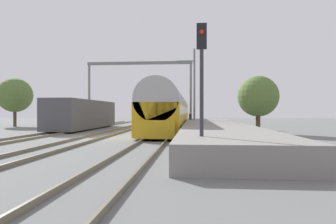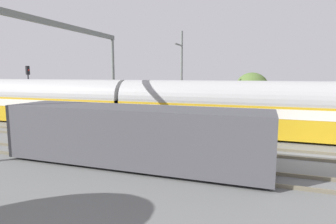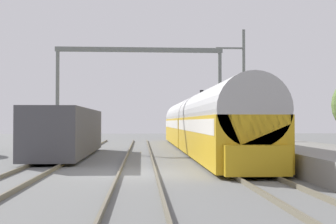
% 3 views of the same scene
% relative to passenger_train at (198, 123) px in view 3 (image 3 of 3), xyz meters
% --- Properties ---
extents(ground, '(120.00, 120.00, 0.00)m').
position_rel_passenger_train_xyz_m(ground, '(-4.28, -14.06, -1.97)').
color(ground, slate).
extents(track_far_west, '(1.52, 60.00, 0.16)m').
position_rel_passenger_train_xyz_m(track_far_west, '(-8.56, -14.06, -1.89)').
color(track_far_west, '#69624E').
rests_on(track_far_west, ground).
extents(track_west, '(1.52, 60.00, 0.16)m').
position_rel_passenger_train_xyz_m(track_west, '(-4.28, -14.06, -1.89)').
color(track_west, '#69624E').
rests_on(track_west, ground).
extents(track_east, '(1.52, 60.00, 0.16)m').
position_rel_passenger_train_xyz_m(track_east, '(0.00, -14.06, -1.89)').
color(track_east, '#69624E').
rests_on(track_east, ground).
extents(platform, '(4.40, 28.00, 0.90)m').
position_rel_passenger_train_xyz_m(platform, '(3.82, -12.06, -1.52)').
color(platform, gray).
rests_on(platform, ground).
extents(passenger_train, '(2.93, 32.85, 3.82)m').
position_rel_passenger_train_xyz_m(passenger_train, '(0.00, 0.00, 0.00)').
color(passenger_train, gold).
rests_on(passenger_train, ground).
extents(freight_car, '(2.80, 13.00, 2.70)m').
position_rel_passenger_train_xyz_m(freight_car, '(-8.56, -4.92, -0.50)').
color(freight_car, '#47474C').
rests_on(freight_car, ground).
extents(person_crossing, '(0.28, 0.42, 1.73)m').
position_rel_passenger_train_xyz_m(person_crossing, '(1.97, -2.17, -0.94)').
color(person_crossing, '#3B3B3B').
rests_on(person_crossing, ground).
extents(railway_signal_far, '(0.36, 0.30, 5.28)m').
position_rel_passenger_train_xyz_m(railway_signal_far, '(1.92, 12.03, 1.39)').
color(railway_signal_far, '#2D2D33').
rests_on(railway_signal_far, ground).
extents(catenary_gantry, '(12.96, 0.28, 7.86)m').
position_rel_passenger_train_xyz_m(catenary_gantry, '(-4.28, 2.23, 3.69)').
color(catenary_gantry, slate).
rests_on(catenary_gantry, ground).
extents(catenary_pole_east_mid, '(1.90, 0.20, 8.00)m').
position_rel_passenger_train_xyz_m(catenary_pole_east_mid, '(2.35, -4.13, 2.18)').
color(catenary_pole_east_mid, slate).
rests_on(catenary_pole_east_mid, ground).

